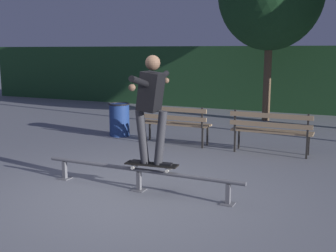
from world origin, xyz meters
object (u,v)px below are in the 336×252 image
Objects in this scene: park_bench_leftmost at (174,121)px; park_bench_left_center at (271,128)px; skateboarder at (151,101)px; trash_can at (119,119)px; skateboard at (152,165)px; grind_rail at (139,174)px.

park_bench_left_center is at bearing 0.00° from park_bench_leftmost.
skateboarder reaches higher than trash_can.
skateboard is at bearing -52.44° from trash_can.
park_bench_leftmost reaches higher than skateboard.
park_bench_left_center reaches higher than trash_can.
grind_rail is 4.02× the size of trash_can.
trash_can is (-3.70, 0.33, -0.12)m from park_bench_left_center.
skateboarder is at bearing -110.19° from park_bench_left_center.
skateboarder is 4.35m from trash_can.
grind_rail is 1.12m from skateboarder.
trash_can reaches higher than grind_rail.
skateboard is 0.94m from skateboarder.
skateboard is 3.23m from park_bench_left_center.
grind_rail is 3.32m from park_bench_left_center.
trash_can is at bearing 127.56° from skateboard.
park_bench_leftmost is at bearing -11.93° from trash_can.
park_bench_left_center is (1.11, 3.03, -0.82)m from skateboarder.
trash_can reaches higher than skateboard.
skateboarder reaches higher than park_bench_left_center.
grind_rail is 4.04× the size of skateboard.
skateboard is 0.50× the size of park_bench_leftmost.
grind_rail is 0.27m from skateboard.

